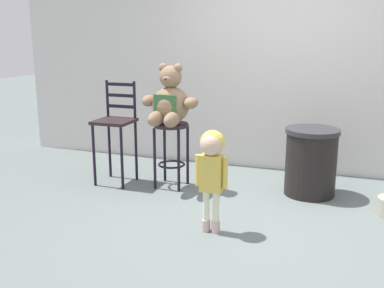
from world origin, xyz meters
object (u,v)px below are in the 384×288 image
child_walking (212,159)px  bar_chair_empty (116,126)px  teddy_bear (170,102)px  bar_stool_with_teddy (171,142)px  trash_bin (311,162)px

child_walking → bar_chair_empty: bar_chair_empty is taller
teddy_bear → child_walking: 1.30m
bar_stool_with_teddy → bar_chair_empty: (-0.66, -0.07, 0.15)m
child_walking → trash_bin: 1.49m
bar_stool_with_teddy → trash_bin: bearing=9.1°
bar_stool_with_teddy → child_walking: 1.30m
teddy_bear → bar_chair_empty: (-0.66, -0.04, -0.30)m
bar_stool_with_teddy → teddy_bear: (0.00, -0.03, 0.45)m
teddy_bear → trash_bin: bearing=10.4°
bar_chair_empty → bar_stool_with_teddy: bearing=6.1°
child_walking → bar_chair_empty: 1.73m
child_walking → teddy_bear: bearing=168.9°
teddy_bear → child_walking: teddy_bear is taller
teddy_bear → bar_chair_empty: teddy_bear is taller
teddy_bear → child_walking: (0.79, -0.99, -0.31)m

